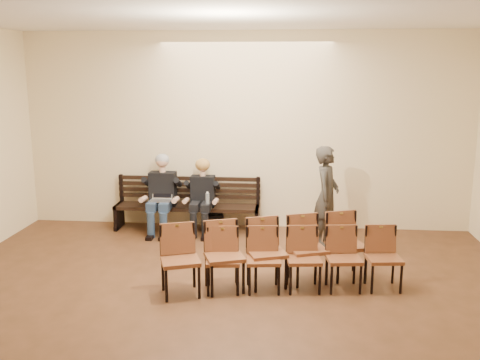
% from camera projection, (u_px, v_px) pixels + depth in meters
% --- Properties ---
extents(room_walls, '(8.02, 10.01, 3.51)m').
position_uv_depth(room_walls, '(211.00, 102.00, 5.27)').
color(room_walls, beige).
rests_on(room_walls, ground).
extents(bench, '(2.60, 0.90, 0.45)m').
position_uv_depth(bench, '(187.00, 217.00, 9.60)').
color(bench, black).
rests_on(bench, ground).
extents(seated_man, '(0.57, 0.79, 1.38)m').
position_uv_depth(seated_man, '(162.00, 194.00, 9.42)').
color(seated_man, black).
rests_on(seated_man, ground).
extents(seated_woman, '(0.52, 0.72, 1.21)m').
position_uv_depth(seated_woman, '(202.00, 199.00, 9.38)').
color(seated_woman, black).
rests_on(seated_woman, ground).
extents(laptop, '(0.37, 0.29, 0.26)m').
position_uv_depth(laptop, '(161.00, 202.00, 9.28)').
color(laptop, silver).
rests_on(laptop, bench).
extents(water_bottle, '(0.07, 0.07, 0.21)m').
position_uv_depth(water_bottle, '(208.00, 205.00, 9.15)').
color(water_bottle, silver).
rests_on(water_bottle, bench).
extents(bag, '(0.40, 0.31, 0.27)m').
position_uv_depth(bag, '(213.00, 222.00, 9.68)').
color(bag, black).
rests_on(bag, ground).
extents(passerby, '(0.63, 0.79, 1.89)m').
position_uv_depth(passerby, '(327.00, 189.00, 8.65)').
color(passerby, '#332F2A').
rests_on(passerby, ground).
extents(chair_row_front, '(2.79, 1.41, 0.91)m').
position_uv_depth(chair_row_front, '(267.00, 253.00, 7.09)').
color(chair_row_front, brown).
rests_on(chair_row_front, ground).
extents(chair_row_back, '(2.58, 0.76, 0.83)m').
position_uv_depth(chair_row_back, '(304.00, 260.00, 6.96)').
color(chair_row_back, brown).
rests_on(chair_row_back, ground).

